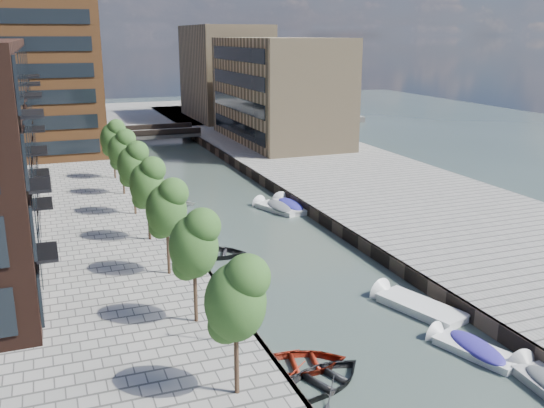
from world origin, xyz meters
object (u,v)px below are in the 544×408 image
motorboat_2 (410,305)px  motorboat_0 (469,348)px  motorboat_3 (289,206)px  tree_3 (147,182)px  sloop_2 (300,368)px  car (257,142)px  sloop_3 (172,206)px  tree_2 (166,207)px  tree_5 (121,148)px  tree_4 (132,163)px  sloop_0 (323,385)px  tree_0 (235,297)px  tree_1 (194,242)px  bridge (153,133)px  tree_6 (112,137)px  motorboat_4 (275,208)px  sloop_4 (213,256)px

motorboat_2 → motorboat_0: bearing=-91.4°
motorboat_3 → tree_3: bearing=-152.2°
sloop_2 → motorboat_0: motorboat_0 is taller
car → sloop_3: bearing=-127.0°
tree_2 → tree_5: (0.00, 21.00, 0.00)m
tree_4 → car: 32.70m
tree_4 → sloop_0: tree_4 is taller
tree_0 → motorboat_3: (13.92, 28.35, -5.09)m
tree_1 → tree_4: bearing=90.0°
sloop_0 → tree_1: bearing=12.6°
tree_0 → sloop_0: bearing=9.0°
tree_2 → tree_3: bearing=90.0°
sloop_0 → sloop_3: sloop_0 is taller
motorboat_0 → motorboat_2: size_ratio=0.81×
tree_3 → car: bearing=59.0°
bridge → motorboat_0: (3.91, -67.16, -1.20)m
tree_5 → motorboat_3: tree_5 is taller
tree_0 → sloop_2: tree_0 is taller
tree_0 → sloop_2: bearing=31.4°
bridge → car: size_ratio=3.41×
tree_1 → tree_5: (0.00, 28.00, 0.00)m
motorboat_0 → motorboat_2: 5.46m
tree_3 → tree_6: same height
bridge → tree_6: (-8.50, -26.00, 3.92)m
tree_6 → tree_1: bearing=-90.0°
tree_4 → motorboat_0: (12.41, -27.16, -5.12)m
tree_5 → sloop_3: tree_5 is taller
motorboat_2 → motorboat_4: 21.85m
sloop_4 → tree_5: bearing=38.2°
sloop_4 → bridge: bearing=19.3°
tree_2 → motorboat_4: bearing=48.5°
tree_0 → motorboat_4: size_ratio=1.10×
tree_1 → sloop_3: 26.43m
tree_1 → car: 50.93m
tree_6 → sloop_4: 24.39m
car → tree_0: bearing=-110.4°
tree_1 → motorboat_2: size_ratio=0.99×
tree_2 → motorboat_0: 18.80m
tree_3 → motorboat_2: tree_3 is taller
tree_1 → motorboat_0: size_ratio=1.22×
sloop_0 → sloop_3: (-0.37, 31.91, 0.00)m
motorboat_0 → sloop_2: bearing=169.7°
sloop_3 → motorboat_0: size_ratio=0.89×
sloop_2 → motorboat_4: size_ratio=0.85×
sloop_0 → tree_5: bearing=-14.5°
sloop_2 → motorboat_2: 9.49m
sloop_0 → motorboat_4: 28.67m
tree_4 → tree_1: bearing=-90.0°
sloop_0 → tree_4: bearing=-12.7°
bridge → motorboat_4: bridge is taller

